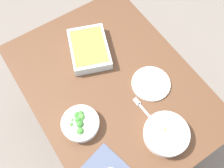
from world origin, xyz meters
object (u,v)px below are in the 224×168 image
object	(u,v)px
stew_bowl	(166,134)
broccoli_bowl	(80,123)
baking_dish	(89,49)
fork_on_table	(143,109)
spoon_by_broccoli	(87,120)
side_plate	(151,84)
spoon_by_stew	(158,131)

from	to	relation	value
stew_bowl	broccoli_bowl	world-z (taller)	broccoli_bowl
broccoli_bowl	baking_dish	world-z (taller)	broccoli_bowl
baking_dish	fork_on_table	xyz separation A→B (m)	(-0.48, -0.05, -0.03)
fork_on_table	broccoli_bowl	bearing A→B (deg)	71.94
stew_bowl	spoon_by_broccoli	distance (m)	0.42
spoon_by_broccoli	fork_on_table	xyz separation A→B (m)	(-0.11, -0.28, -0.00)
side_plate	spoon_by_broccoli	bearing A→B (deg)	87.62
side_plate	stew_bowl	bearing A→B (deg)	156.70
spoon_by_broccoli	baking_dish	bearing A→B (deg)	-33.02
spoon_by_broccoli	broccoli_bowl	bearing A→B (deg)	99.32
broccoli_bowl	side_plate	distance (m)	0.45
broccoli_bowl	fork_on_table	size ratio (longest dim) A/B	1.12
stew_bowl	baking_dish	xyz separation A→B (m)	(0.66, 0.06, 0.00)
baking_dish	spoon_by_broccoli	bearing A→B (deg)	146.98
spoon_by_broccoli	spoon_by_stew	bearing A→B (deg)	-132.91
fork_on_table	stew_bowl	bearing A→B (deg)	-177.44
side_plate	spoon_by_broccoli	size ratio (longest dim) A/B	1.25
stew_bowl	side_plate	size ratio (longest dim) A/B	1.07
stew_bowl	broccoli_bowl	distance (m)	0.44
fork_on_table	spoon_by_stew	bearing A→B (deg)	176.64
broccoli_bowl	spoon_by_broccoli	bearing A→B (deg)	-80.68
stew_bowl	baking_dish	world-z (taller)	same
stew_bowl	fork_on_table	bearing A→B (deg)	2.56
broccoli_bowl	spoon_by_broccoli	xyz separation A→B (m)	(0.01, -0.04, -0.03)
side_plate	spoon_by_stew	bearing A→B (deg)	150.25
side_plate	fork_on_table	distance (m)	0.16
broccoli_bowl	fork_on_table	bearing A→B (deg)	-108.06
fork_on_table	side_plate	bearing A→B (deg)	-53.13
stew_bowl	spoon_by_broccoli	world-z (taller)	stew_bowl
broccoli_bowl	spoon_by_broccoli	size ratio (longest dim) A/B	1.13
baking_dish	spoon_by_broccoli	distance (m)	0.43
side_plate	spoon_by_stew	xyz separation A→B (m)	(-0.24, 0.14, -0.00)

